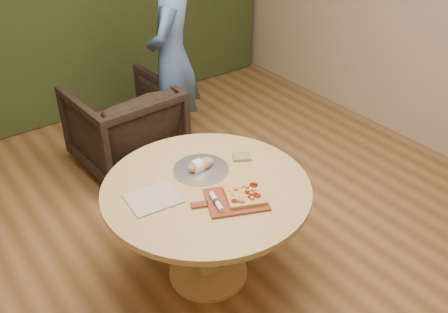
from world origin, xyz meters
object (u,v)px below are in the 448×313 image
Objects in this scene: flatbread_pizza at (245,195)px; pedestal_table at (207,204)px; serving_tray at (201,169)px; bread_roll at (200,165)px; armchair at (124,122)px; cutlery_roll at (216,201)px; person_standing at (172,58)px; pizza_paddle at (234,200)px.

pedestal_table is at bearing 114.88° from flatbread_pizza.
serving_tray is 0.04m from bread_roll.
pedestal_table is at bearing -110.56° from bread_roll.
armchair is (0.10, 1.83, -0.35)m from flatbread_pizza.
bread_roll is 1.48m from armchair.
cutlery_roll reaches higher than serving_tray.
flatbread_pizza is 0.16× the size of person_standing.
bread_roll is (0.01, 0.38, 0.04)m from pizza_paddle.
pedestal_table is 2.74× the size of pizza_paddle.
cutlery_roll is at bearing 165.23° from flatbread_pizza.
pizza_paddle is 1.90m from person_standing.
cutlery_roll is at bearing -109.25° from bread_roll.
pedestal_table is 1.51× the size of armchair.
cutlery_roll is (-0.11, 0.03, 0.02)m from pizza_paddle.
pizza_paddle is at bearing -91.95° from bread_roll.
armchair is 0.71m from person_standing.
pizza_paddle is 2.45× the size of bread_roll.
bread_roll reaches higher than pedestal_table.
flatbread_pizza is 1.90m from person_standing.
bread_roll is (-0.01, 0.00, 0.04)m from serving_tray.
flatbread_pizza reaches higher than pizza_paddle.
serving_tray is at bearing 95.99° from flatbread_pizza.
serving_tray is (0.13, 0.36, -0.02)m from cutlery_roll.
cutlery_roll is 1.02× the size of bread_roll.
bread_roll is (-0.05, 0.40, 0.02)m from flatbread_pizza.
pedestal_table is at bearing 79.51° from armchair.
person_standing reaches higher than pedestal_table.
pizza_paddle is at bearing 163.53° from flatbread_pizza.
cutlery_roll is at bearing -108.14° from pedestal_table.
pedestal_table is at bearing -113.27° from serving_tray.
person_standing is at bearing 64.77° from bread_roll.
armchair is at bearing 108.36° from pizza_paddle.
pizza_paddle is 0.55× the size of armchair.
flatbread_pizza is 0.18m from cutlery_roll.
armchair reaches higher than bread_roll.
pizza_paddle is 1.33× the size of serving_tray.
armchair is at bearing 82.54° from pedestal_table.
person_standing is (0.66, 1.39, 0.13)m from bread_roll.
serving_tray is (0.07, 0.16, 0.15)m from pedestal_table.
serving_tray is at bearing 0.00° from bread_roll.
cutlery_roll is at bearing -170.36° from pizza_paddle.
cutlery_roll is (-0.18, 0.05, 0.00)m from flatbread_pizza.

